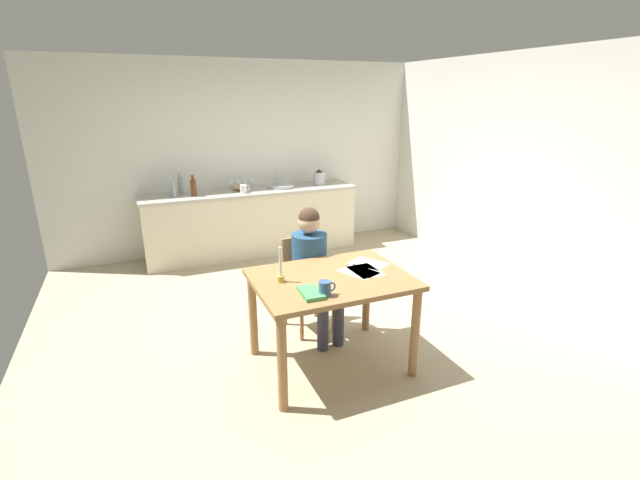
{
  "coord_description": "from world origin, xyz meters",
  "views": [
    {
      "loc": [
        -1.46,
        -3.66,
        2.14
      ],
      "look_at": [
        0.08,
        -0.01,
        0.85
      ],
      "focal_mm": 25.09,
      "sensor_mm": 36.0,
      "label": 1
    }
  ],
  "objects": [
    {
      "name": "paper_envelope",
      "position": [
        0.12,
        -0.7,
        0.78
      ],
      "size": [
        0.31,
        0.36,
        0.0
      ],
      "primitive_type": "cube",
      "rotation": [
        0.0,
        0.0,
        0.41
      ],
      "color": "white",
      "rests_on": "dining_table"
    },
    {
      "name": "wine_glass_near_sink",
      "position": [
        0.06,
        2.39,
        1.01
      ],
      "size": [
        0.07,
        0.07,
        0.15
      ],
      "color": "silver",
      "rests_on": "kitchen_counter"
    },
    {
      "name": "wine_glass_back_left",
      "position": [
        -0.15,
        2.39,
        1.01
      ],
      "size": [
        0.07,
        0.07,
        0.15
      ],
      "color": "silver",
      "rests_on": "kitchen_counter"
    },
    {
      "name": "kitchen_counter",
      "position": [
        0.0,
        2.24,
        0.45
      ],
      "size": [
        2.92,
        0.64,
        0.9
      ],
      "color": "beige",
      "rests_on": "ground"
    },
    {
      "name": "paper_letter",
      "position": [
        0.18,
        -0.71,
        0.78
      ],
      "size": [
        0.22,
        0.3,
        0.0
      ],
      "primitive_type": "cube",
      "rotation": [
        0.0,
        0.0,
        0.04
      ],
      "color": "white",
      "rests_on": "dining_table"
    },
    {
      "name": "wall_back",
      "position": [
        0.0,
        2.6,
        1.3
      ],
      "size": [
        5.2,
        0.12,
        2.6
      ],
      "primitive_type": "cube",
      "color": "silver",
      "rests_on": "ground"
    },
    {
      "name": "chair_at_table",
      "position": [
        -0.07,
        -0.02,
        0.49
      ],
      "size": [
        0.45,
        0.45,
        0.87
      ],
      "color": "#9E7042",
      "rests_on": "ground"
    },
    {
      "name": "ground_plane",
      "position": [
        0.0,
        0.0,
        -0.02
      ],
      "size": [
        5.2,
        5.2,
        0.04
      ],
      "primitive_type": "cube",
      "color": "tan"
    },
    {
      "name": "book_magazine",
      "position": [
        -0.39,
        -0.95,
        0.8
      ],
      "size": [
        0.16,
        0.25,
        0.03
      ],
      "primitive_type": "cube",
      "rotation": [
        0.0,
        0.0,
        -0.06
      ],
      "color": "#49A458",
      "rests_on": "dining_table"
    },
    {
      "name": "bottle_wine_red",
      "position": [
        -0.77,
        2.14,
        1.02
      ],
      "size": [
        0.07,
        0.07,
        0.27
      ],
      "color": "#593319",
      "rests_on": "kitchen_counter"
    },
    {
      "name": "coffee_mug",
      "position": [
        -0.3,
        -1.01,
        0.84
      ],
      "size": [
        0.13,
        0.09,
        0.11
      ],
      "color": "#33598C",
      "rests_on": "dining_table"
    },
    {
      "name": "wall_right",
      "position": [
        2.6,
        0.0,
        1.3
      ],
      "size": [
        0.12,
        5.2,
        2.6
      ],
      "primitive_type": "cube",
      "color": "silver",
      "rests_on": "ground"
    },
    {
      "name": "bottle_oil",
      "position": [
        -1.01,
        2.18,
        1.0
      ],
      "size": [
        0.07,
        0.07,
        0.24
      ],
      "color": "#8C999E",
      "rests_on": "kitchen_counter"
    },
    {
      "name": "teacup_on_counter",
      "position": [
        -0.13,
        2.09,
        0.95
      ],
      "size": [
        0.13,
        0.09,
        0.11
      ],
      "color": "white",
      "rests_on": "kitchen_counter"
    },
    {
      "name": "person_seated",
      "position": [
        -0.06,
        -0.16,
        0.68
      ],
      "size": [
        0.37,
        0.62,
        1.19
      ],
      "color": "navy",
      "rests_on": "ground"
    },
    {
      "name": "sink_unit",
      "position": [
        0.43,
        2.24,
        0.92
      ],
      "size": [
        0.36,
        0.36,
        0.24
      ],
      "color": "#B2B7BC",
      "rests_on": "kitchen_counter"
    },
    {
      "name": "dining_table",
      "position": [
        -0.12,
        -0.71,
        0.67
      ],
      "size": [
        1.21,
        0.91,
        0.78
      ],
      "color": "#9E7042",
      "rests_on": "ground"
    },
    {
      "name": "stovetop_kettle",
      "position": [
        1.01,
        2.24,
        1.0
      ],
      "size": [
        0.18,
        0.18,
        0.22
      ],
      "color": "#B7BABF",
      "rests_on": "kitchen_counter"
    },
    {
      "name": "wine_glass_by_kettle",
      "position": [
        -0.05,
        2.39,
        1.01
      ],
      "size": [
        0.07,
        0.07,
        0.15
      ],
      "color": "silver",
      "rests_on": "kitchen_counter"
    },
    {
      "name": "candlestick",
      "position": [
        -0.52,
        -0.65,
        0.86
      ],
      "size": [
        0.06,
        0.06,
        0.28
      ],
      "color": "gold",
      "rests_on": "dining_table"
    },
    {
      "name": "mixing_bowl",
      "position": [
        -0.14,
        2.28,
        0.94
      ],
      "size": [
        0.2,
        0.2,
        0.09
      ],
      "primitive_type": "ellipsoid",
      "color": "tan",
      "rests_on": "kitchen_counter"
    },
    {
      "name": "bottle_vinegar",
      "position": [
        -0.9,
        2.33,
        1.02
      ],
      "size": [
        0.06,
        0.06,
        0.28
      ],
      "color": "#8C999E",
      "rests_on": "kitchen_counter"
    },
    {
      "name": "paper_bill",
      "position": [
        0.29,
        -0.57,
        0.78
      ],
      "size": [
        0.34,
        0.36,
        0.0
      ],
      "primitive_type": "cube",
      "rotation": [
        0.0,
        0.0,
        0.56
      ],
      "color": "white",
      "rests_on": "dining_table"
    },
    {
      "name": "wine_glass_back_right",
      "position": [
        -0.24,
        2.39,
        1.01
      ],
      "size": [
        0.07,
        0.07,
        0.15
      ],
      "color": "silver",
      "rests_on": "kitchen_counter"
    }
  ]
}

